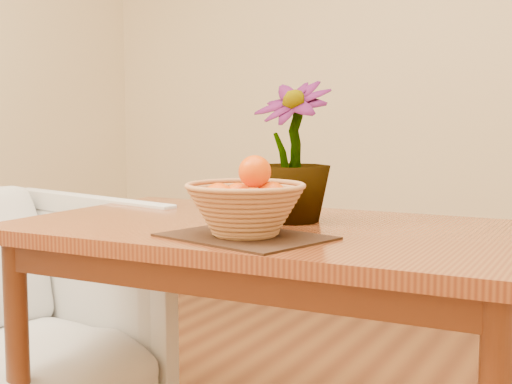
% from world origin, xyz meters
% --- Properties ---
extents(wall_back, '(4.00, 0.02, 2.70)m').
position_xyz_m(wall_back, '(0.00, 2.25, 1.35)').
color(wall_back, '#FCE7BF').
rests_on(wall_back, floor).
extents(table, '(1.40, 0.80, 0.75)m').
position_xyz_m(table, '(0.00, 0.30, 0.66)').
color(table, brown).
rests_on(table, floor).
extents(placemat, '(0.43, 0.37, 0.01)m').
position_xyz_m(placemat, '(0.02, 0.09, 0.75)').
color(placemat, '#321C12').
rests_on(placemat, table).
extents(wicker_basket, '(0.29, 0.29, 0.12)m').
position_xyz_m(wicker_basket, '(0.02, 0.09, 0.81)').
color(wicker_basket, '#B3774A').
rests_on(wicker_basket, placemat).
extents(orange_pile, '(0.17, 0.17, 0.14)m').
position_xyz_m(orange_pile, '(0.03, 0.09, 0.85)').
color(orange_pile, '#E35403').
rests_on(orange_pile, wicker_basket).
extents(potted_plant, '(0.24, 0.24, 0.38)m').
position_xyz_m(potted_plant, '(0.01, 0.38, 0.94)').
color(potted_plant, '#1A4D16').
rests_on(potted_plant, table).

